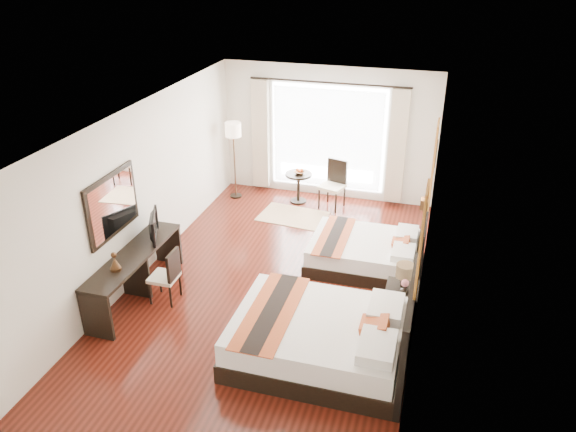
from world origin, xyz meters
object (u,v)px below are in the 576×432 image
(table_lamp, at_px, (405,273))
(desk_chair, at_px, (166,285))
(console_desk, at_px, (136,275))
(fruit_bowl, at_px, (299,173))
(floor_lamp, at_px, (233,135))
(bed_far, at_px, (369,252))
(side_table, at_px, (298,188))
(vase, at_px, (404,293))
(nightstand, at_px, (400,305))
(television, at_px, (150,226))
(window_chair, at_px, (332,193))
(bed_near, at_px, (325,337))

(table_lamp, xyz_separation_m, desk_chair, (-3.53, -0.55, -0.51))
(console_desk, distance_m, fruit_bowl, 4.36)
(floor_lamp, xyz_separation_m, fruit_bowl, (1.40, 0.10, -0.73))
(bed_far, distance_m, side_table, 2.87)
(bed_far, relative_size, floor_lamp, 1.14)
(vase, height_order, floor_lamp, floor_lamp)
(nightstand, bearing_deg, floor_lamp, 138.22)
(table_lamp, xyz_separation_m, console_desk, (-4.03, -0.57, -0.40))
(desk_chair, height_order, fruit_bowl, desk_chair)
(bed_far, distance_m, desk_chair, 3.41)
(vase, bearing_deg, table_lamp, 97.56)
(table_lamp, height_order, vase, table_lamp)
(television, relative_size, window_chair, 0.72)
(table_lamp, relative_size, vase, 3.47)
(vase, height_order, desk_chair, desk_chair)
(bed_near, relative_size, nightstand, 4.02)
(vase, height_order, television, television)
(table_lamp, bearing_deg, television, -179.68)
(bed_near, xyz_separation_m, bed_far, (0.21, 2.51, -0.06))
(table_lamp, height_order, television, television)
(side_table, xyz_separation_m, fruit_bowl, (0.03, -0.02, 0.35))
(floor_lamp, bearing_deg, nightstand, -41.78)
(fruit_bowl, bearing_deg, side_table, 138.44)
(floor_lamp, bearing_deg, window_chair, 2.00)
(nightstand, bearing_deg, television, 179.22)
(television, bearing_deg, bed_near, -134.61)
(console_desk, xyz_separation_m, desk_chair, (0.49, 0.03, -0.11))
(table_lamp, height_order, window_chair, window_chair)
(vase, distance_m, console_desk, 4.07)
(television, bearing_deg, desk_chair, -162.25)
(vase, relative_size, console_desk, 0.05)
(television, height_order, window_chair, television)
(television, xyz_separation_m, side_table, (1.48, 3.55, -0.64))
(console_desk, xyz_separation_m, window_chair, (2.24, 4.05, -0.07))
(table_lamp, bearing_deg, floor_lamp, 138.93)
(television, xyz_separation_m, fruit_bowl, (1.50, 3.52, -0.29))
(nightstand, relative_size, table_lamp, 1.40)
(console_desk, height_order, television, television)
(desk_chair, distance_m, fruit_bowl, 4.20)
(bed_near, height_order, desk_chair, bed_near)
(bed_far, bearing_deg, desk_chair, -146.74)
(bed_far, relative_size, console_desk, 0.86)
(floor_lamp, bearing_deg, console_desk, -91.76)
(desk_chair, bearing_deg, floor_lamp, -85.60)
(table_lamp, xyz_separation_m, vase, (0.03, -0.19, -0.22))
(window_chair, bearing_deg, nightstand, 42.17)
(vase, relative_size, floor_lamp, 0.07)
(bed_near, xyz_separation_m, console_desk, (-3.14, 0.61, 0.04))
(desk_chair, bearing_deg, vase, -175.24)
(bed_far, height_order, window_chair, bed_far)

